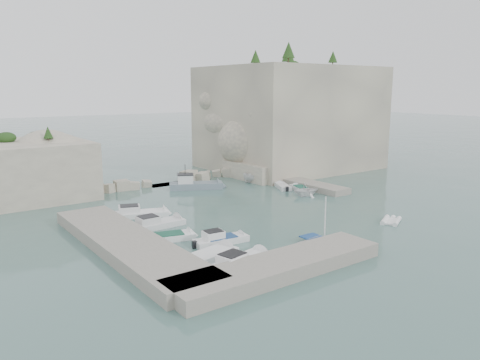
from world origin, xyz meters
TOP-DOWN VIEW (x-y plane):
  - ground at (0.00, 0.00)m, footprint 400.00×400.00m
  - cliff_east at (23.00, 23.00)m, footprint 26.00×22.00m
  - cliff_terrace at (13.00, 18.00)m, footprint 8.00×10.00m
  - outcrop_west at (-20.00, 25.00)m, footprint 16.00×14.00m
  - quay_west at (-17.00, -1.00)m, footprint 5.00×24.00m
  - quay_south at (-10.00, -12.50)m, footprint 18.00×4.00m
  - ledge_east at (13.50, 10.00)m, footprint 3.00×16.00m
  - breakwater at (-1.00, 22.00)m, footprint 28.00×3.00m
  - motorboat_a at (-11.78, 8.35)m, footprint 7.16×4.30m
  - motorboat_b at (-12.03, 3.63)m, footprint 6.33×2.21m
  - motorboat_c at (-12.81, -0.62)m, footprint 5.31×3.07m
  - motorboat_d at (-9.58, -4.22)m, footprint 5.62×2.21m
  - motorboat_e at (-12.29, -6.79)m, footprint 5.34×3.07m
  - motorboat_f at (-11.42, -9.60)m, footprint 6.89×3.38m
  - rowboat at (-2.94, -10.35)m, footprint 5.42×4.00m
  - inflatable_dinghy at (8.17, -9.06)m, footprint 3.47×2.76m
  - tender_east_a at (9.60, 4.86)m, footprint 4.14×3.80m
  - tender_east_b at (11.17, 7.51)m, footprint 2.78×4.57m
  - tender_east_c at (10.24, 10.01)m, footprint 3.11×4.52m
  - tender_east_d at (10.11, 15.26)m, footprint 4.83×3.64m
  - work_boat at (0.53, 16.92)m, footprint 8.09×5.72m
  - rowboat_mast at (-2.94, -10.35)m, footprint 0.10×0.10m
  - vegetation at (17.83, 24.40)m, footprint 53.48×13.88m

SIDE VIEW (x-z plane):
  - ground at x=0.00m, z-range 0.00..0.00m
  - motorboat_a at x=-11.78m, z-range -0.70..0.70m
  - motorboat_b at x=-12.03m, z-range -0.70..0.70m
  - motorboat_c at x=-12.81m, z-range -0.35..0.35m
  - motorboat_d at x=-9.58m, z-range -0.70..0.70m
  - motorboat_e at x=-12.29m, z-range -0.35..0.35m
  - motorboat_f at x=-11.42m, z-range -0.70..0.70m
  - rowboat at x=-2.94m, z-range -0.54..0.54m
  - inflatable_dinghy at x=8.17m, z-range -0.22..0.22m
  - tender_east_a at x=9.60m, z-range -0.92..0.92m
  - tender_east_b at x=11.17m, z-range -0.35..0.35m
  - tender_east_c at x=10.24m, z-range -0.35..0.35m
  - tender_east_d at x=10.11m, z-range -0.88..0.88m
  - work_boat at x=0.53m, z-range -1.10..1.10m
  - ledge_east at x=13.50m, z-range 0.00..0.80m
  - quay_west at x=-17.00m, z-range 0.00..1.10m
  - quay_south at x=-10.00m, z-range 0.00..1.10m
  - breakwater at x=-1.00m, z-range 0.00..1.40m
  - cliff_terrace at x=13.00m, z-range 0.00..2.50m
  - rowboat_mast at x=-2.94m, z-range 0.54..4.74m
  - outcrop_west at x=-20.00m, z-range 0.00..7.00m
  - cliff_east at x=23.00m, z-range 0.00..17.00m
  - vegetation at x=17.83m, z-range 11.23..24.63m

